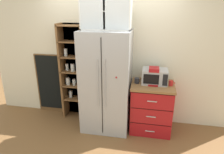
% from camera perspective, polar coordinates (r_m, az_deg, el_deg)
% --- Properties ---
extents(ground_plane, '(10.71, 10.71, 0.00)m').
position_cam_1_polar(ground_plane, '(4.05, -1.41, -13.44)').
color(ground_plane, brown).
extents(wall_back_cream, '(5.01, 0.10, 2.55)m').
position_cam_1_polar(wall_back_cream, '(3.89, -0.30, 5.79)').
color(wall_back_cream, silver).
rests_on(wall_back_cream, ground).
extents(refrigerator, '(0.86, 0.74, 1.83)m').
position_cam_1_polar(refrigerator, '(3.62, -1.55, -1.26)').
color(refrigerator, '#ADAFB5').
rests_on(refrigerator, ground).
extents(pantry_shelf_column, '(0.54, 0.30, 1.91)m').
position_cam_1_polar(pantry_shelf_column, '(4.06, -10.63, 1.58)').
color(pantry_shelf_column, brown).
rests_on(pantry_shelf_column, ground).
extents(counter_cabinet, '(0.75, 0.64, 0.91)m').
position_cam_1_polar(counter_cabinet, '(3.78, 11.13, -8.37)').
color(counter_cabinet, '#A8161C').
rests_on(counter_cabinet, ground).
extents(microwave, '(0.44, 0.33, 0.26)m').
position_cam_1_polar(microwave, '(3.60, 12.08, 0.19)').
color(microwave, '#ADAFB5').
rests_on(microwave, counter_cabinet).
extents(coffee_maker, '(0.17, 0.20, 0.31)m').
position_cam_1_polar(coffee_maker, '(3.55, 11.77, 0.37)').
color(coffee_maker, '#A8161C').
rests_on(coffee_maker, counter_cabinet).
extents(mug_charcoal, '(0.12, 0.09, 0.10)m').
position_cam_1_polar(mug_charcoal, '(3.58, 7.10, -1.00)').
color(mug_charcoal, '#2D2D33').
rests_on(mug_charcoal, counter_cabinet).
extents(mug_red, '(0.11, 0.07, 0.09)m').
position_cam_1_polar(mug_red, '(3.59, 16.49, -1.70)').
color(mug_red, red).
rests_on(mug_red, counter_cabinet).
extents(bottle_cobalt, '(0.06, 0.06, 0.24)m').
position_cam_1_polar(bottle_cobalt, '(3.64, 11.71, 0.03)').
color(bottle_cobalt, navy).
rests_on(bottle_cobalt, counter_cabinet).
extents(bottle_amber, '(0.06, 0.06, 0.28)m').
position_cam_1_polar(bottle_amber, '(3.60, 11.73, 0.16)').
color(bottle_amber, brown).
rests_on(bottle_amber, counter_cabinet).
extents(upper_cabinet, '(0.82, 0.32, 0.59)m').
position_cam_1_polar(upper_cabinet, '(3.43, -1.57, 18.28)').
color(upper_cabinet, silver).
rests_on(upper_cabinet, refrigerator).
extents(chalkboard_menu, '(0.60, 0.04, 1.28)m').
position_cam_1_polar(chalkboard_menu, '(4.46, -17.19, -1.81)').
color(chalkboard_menu, brown).
rests_on(chalkboard_menu, ground).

